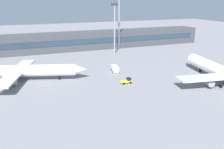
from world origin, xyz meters
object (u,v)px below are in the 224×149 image
Objects in this scene: airplane_mid at (20,71)px; service_van_white at (115,69)px; baggage_tug_yellow at (127,81)px; floodlight_tower_west at (115,25)px; floodlight_tower_east at (119,17)px.

service_van_white is at bearing -3.43° from airplane_mid.
airplane_mid is at bearing 154.24° from baggage_tug_yellow.
floodlight_tower_east is (5.94, 8.67, 2.63)m from floodlight_tower_west.
service_van_white is (1.19, 13.02, 0.31)m from baggage_tug_yellow.
airplane_mid is at bearing -148.50° from floodlight_tower_west.
airplane_mid reaches higher than service_van_white.
floodlight_tower_west is (11.32, 28.57, 12.74)m from service_van_white.
floodlight_tower_west is 10.83m from floodlight_tower_east.
baggage_tug_yellow is at bearing -25.76° from airplane_mid.
floodlight_tower_east is at bearing 35.55° from airplane_mid.
floodlight_tower_east is at bearing 65.14° from service_van_white.
floodlight_tower_east is (17.26, 37.24, 15.37)m from service_van_white.
floodlight_tower_west is at bearing 31.50° from airplane_mid.
service_van_white is 33.27m from floodlight_tower_west.
floodlight_tower_west is (12.50, 41.60, 13.05)m from baggage_tug_yellow.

